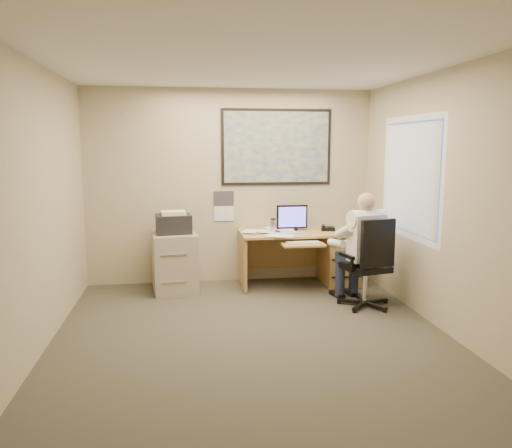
{
  "coord_description": "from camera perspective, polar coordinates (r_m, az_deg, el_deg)",
  "views": [
    {
      "loc": [
        -0.66,
        -4.72,
        1.92
      ],
      "look_at": [
        0.22,
        1.3,
        0.96
      ],
      "focal_mm": 35.0,
      "sensor_mm": 36.0,
      "label": 1
    }
  ],
  "objects": [
    {
      "name": "room_shell",
      "position": [
        4.8,
        -0.35,
        2.11
      ],
      "size": [
        4.0,
        4.5,
        2.7
      ],
      "color": "#3C382E",
      "rests_on": "ground"
    },
    {
      "name": "world_map",
      "position": [
        7.08,
        2.37,
        8.77
      ],
      "size": [
        1.56,
        0.03,
        1.06
      ],
      "primitive_type": "cube",
      "color": "#1E4C93",
      "rests_on": "room_shell"
    },
    {
      "name": "office_chair",
      "position": [
        6.13,
        12.43,
        -6.42
      ],
      "size": [
        0.77,
        0.77,
        1.09
      ],
      "rotation": [
        0.0,
        0.0,
        0.21
      ],
      "color": "black",
      "rests_on": "ground"
    },
    {
      "name": "filing_cabinet",
      "position": [
        6.73,
        -9.31,
        -3.69
      ],
      "size": [
        0.63,
        0.73,
        1.08
      ],
      "rotation": [
        0.0,
        0.0,
        0.12
      ],
      "color": "#A69886",
      "rests_on": "ground"
    },
    {
      "name": "desk",
      "position": [
        7.04,
        7.42,
        -3.26
      ],
      "size": [
        1.6,
        0.97,
        1.1
      ],
      "color": "tan",
      "rests_on": "ground"
    },
    {
      "name": "wall_calendar",
      "position": [
        7.04,
        -3.7,
        2.06
      ],
      "size": [
        0.28,
        0.01,
        0.42
      ],
      "primitive_type": "cube",
      "color": "white",
      "rests_on": "room_shell"
    },
    {
      "name": "window_blinds",
      "position": [
        6.13,
        17.17,
        5.08
      ],
      "size": [
        0.06,
        1.4,
        1.3
      ],
      "primitive_type": null,
      "color": "beige",
      "rests_on": "room_shell"
    },
    {
      "name": "person",
      "position": [
        6.12,
        12.38,
        -2.9
      ],
      "size": [
        0.75,
        0.93,
        1.37
      ],
      "primitive_type": null,
      "rotation": [
        0.0,
        0.0,
        0.24
      ],
      "color": "white",
      "rests_on": "office_chair"
    }
  ]
}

